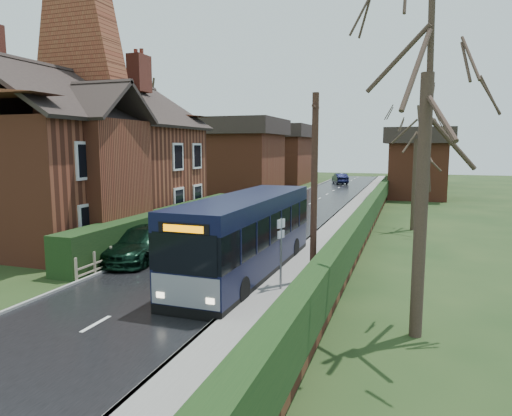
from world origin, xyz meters
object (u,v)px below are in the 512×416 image
(brick_house, at_px, (87,154))
(bus, at_px, (247,236))
(bus_stop_sign, at_px, (281,244))
(telegraph_pole, at_px, (314,189))
(car_green, at_px, (140,243))
(car_silver, at_px, (179,243))

(brick_house, relative_size, bus, 1.49)
(bus_stop_sign, bearing_deg, telegraph_pole, 78.75)
(bus_stop_sign, height_order, telegraph_pole, telegraph_pole)
(brick_house, xyz_separation_m, bus_stop_sign, (12.73, -6.53, -2.73))
(car_green, bearing_deg, telegraph_pole, -17.01)
(bus, height_order, car_green, bus)
(telegraph_pole, bearing_deg, car_silver, 163.34)
(bus, relative_size, car_green, 2.06)
(car_green, bearing_deg, bus, -16.79)
(bus_stop_sign, relative_size, telegraph_pole, 0.38)
(brick_house, height_order, telegraph_pole, brick_house)
(car_green, distance_m, bus_stop_sign, 7.37)
(bus, xyz_separation_m, telegraph_pole, (2.60, -0.39, 1.85))
(car_silver, bearing_deg, car_green, -138.19)
(bus, xyz_separation_m, car_green, (-5.10, 0.70, -0.78))
(bus, relative_size, telegraph_pole, 1.49)
(car_silver, xyz_separation_m, bus_stop_sign, (5.50, -3.32, 1.03))
(bus, bearing_deg, car_silver, 157.51)
(bus, distance_m, car_green, 5.21)
(brick_house, distance_m, bus_stop_sign, 14.57)
(car_silver, bearing_deg, brick_house, 165.06)
(car_green, xyz_separation_m, bus_stop_sign, (6.90, -2.42, 0.95))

